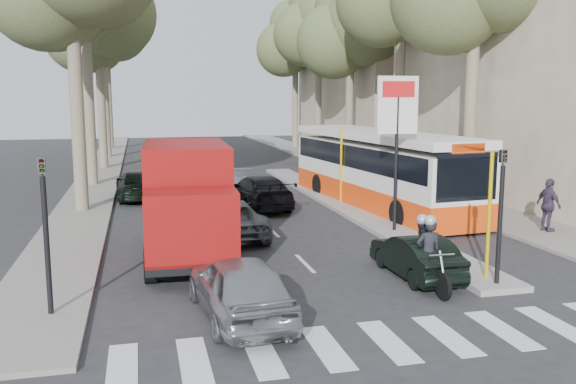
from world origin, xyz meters
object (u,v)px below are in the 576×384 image
Objects in this scene: red_truck at (187,199)px; city_bus at (379,167)px; motorcycle at (425,254)px; dark_hatchback at (416,256)px; silver_hatchback at (240,287)px.

red_truck reaches higher than city_bus.
dark_hatchback is at bearing 78.81° from motorcycle.
silver_hatchback is 5.56m from dark_hatchback.
motorcycle is at bearing -173.09° from silver_hatchback.
silver_hatchback is 0.33× the size of city_bus.
city_bus reaches higher than motorcycle.
motorcycle is (5.69, -4.41, -0.94)m from red_truck.
silver_hatchback is 5.12m from motorcycle.
motorcycle is (5.00, 1.09, 0.16)m from silver_hatchback.
city_bus is at bearing -107.65° from dark_hatchback.
silver_hatchback reaches higher than dark_hatchback.
red_truck is at bearing -31.65° from dark_hatchback.
city_bus is (8.99, 6.83, -0.04)m from red_truck.
dark_hatchback is at bearing -28.36° from red_truck.
city_bus is at bearing -129.29° from silver_hatchback.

